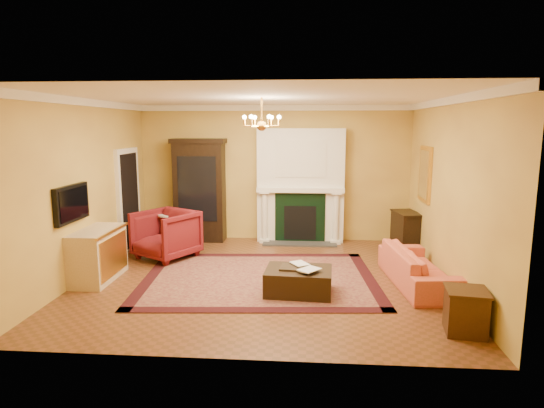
# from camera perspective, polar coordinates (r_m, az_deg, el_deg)

# --- Properties ---
(floor) EXTENTS (6.00, 5.50, 0.02)m
(floor) POSITION_cam_1_polar(r_m,az_deg,el_deg) (7.83, -1.23, -9.31)
(floor) COLOR brown
(floor) RESTS_ON ground
(ceiling) EXTENTS (6.00, 5.50, 0.02)m
(ceiling) POSITION_cam_1_polar(r_m,az_deg,el_deg) (7.42, -1.31, 13.32)
(ceiling) COLOR white
(ceiling) RESTS_ON wall_back
(wall_back) EXTENTS (6.00, 0.02, 3.00)m
(wall_back) POSITION_cam_1_polar(r_m,az_deg,el_deg) (10.21, 0.25, 3.86)
(wall_back) COLOR #DDBD4F
(wall_back) RESTS_ON floor
(wall_front) EXTENTS (6.00, 0.02, 3.00)m
(wall_front) POSITION_cam_1_polar(r_m,az_deg,el_deg) (4.78, -4.50, -2.95)
(wall_front) COLOR #DDBD4F
(wall_front) RESTS_ON floor
(wall_left) EXTENTS (0.02, 5.50, 3.00)m
(wall_left) POSITION_cam_1_polar(r_m,az_deg,el_deg) (8.33, -22.36, 1.78)
(wall_left) COLOR #DDBD4F
(wall_left) RESTS_ON floor
(wall_right) EXTENTS (0.02, 5.50, 3.00)m
(wall_right) POSITION_cam_1_polar(r_m,az_deg,el_deg) (7.79, 21.37, 1.34)
(wall_right) COLOR #DDBD4F
(wall_right) RESTS_ON floor
(fireplace) EXTENTS (1.90, 0.70, 2.50)m
(fireplace) POSITION_cam_1_polar(r_m,az_deg,el_deg) (10.03, 3.59, 1.98)
(fireplace) COLOR silver
(fireplace) RESTS_ON wall_back
(crown_molding) EXTENTS (6.00, 5.50, 0.12)m
(crown_molding) POSITION_cam_1_polar(r_m,az_deg,el_deg) (8.37, -0.65, 12.43)
(crown_molding) COLOR white
(crown_molding) RESTS_ON ceiling
(doorway) EXTENTS (0.08, 1.05, 2.10)m
(doorway) POSITION_cam_1_polar(r_m,az_deg,el_deg) (9.90, -17.53, 0.57)
(doorway) COLOR white
(doorway) RESTS_ON wall_left
(tv_panel) EXTENTS (0.09, 0.95, 0.58)m
(tv_panel) POSITION_cam_1_polar(r_m,az_deg,el_deg) (7.79, -23.83, 0.07)
(tv_panel) COLOR black
(tv_panel) RESTS_ON wall_left
(gilt_mirror) EXTENTS (0.06, 0.76, 1.05)m
(gilt_mirror) POSITION_cam_1_polar(r_m,az_deg,el_deg) (9.10, 18.63, 3.57)
(gilt_mirror) COLOR gold
(gilt_mirror) RESTS_ON wall_right
(chandelier) EXTENTS (0.63, 0.55, 0.53)m
(chandelier) POSITION_cam_1_polar(r_m,az_deg,el_deg) (7.40, -1.30, 10.21)
(chandelier) COLOR #C38A35
(chandelier) RESTS_ON ceiling
(oriental_rug) EXTENTS (4.10, 3.20, 0.02)m
(oriental_rug) POSITION_cam_1_polar(r_m,az_deg,el_deg) (7.79, -1.60, -9.28)
(oriental_rug) COLOR #450E1A
(oriental_rug) RESTS_ON floor
(china_cabinet) EXTENTS (1.09, 0.50, 2.18)m
(china_cabinet) POSITION_cam_1_polar(r_m,az_deg,el_deg) (10.24, -9.05, 1.45)
(china_cabinet) COLOR black
(china_cabinet) RESTS_ON floor
(wingback_armchair) EXTENTS (1.35, 1.33, 1.03)m
(wingback_armchair) POSITION_cam_1_polar(r_m,az_deg,el_deg) (9.06, -13.18, -3.46)
(wingback_armchair) COLOR maroon
(wingback_armchair) RESTS_ON floor
(pedestal_table) EXTENTS (0.44, 0.44, 0.78)m
(pedestal_table) POSITION_cam_1_polar(r_m,az_deg,el_deg) (9.55, -12.80, -3.16)
(pedestal_table) COLOR black
(pedestal_table) RESTS_ON floor
(commode) EXTENTS (0.55, 1.16, 0.86)m
(commode) POSITION_cam_1_polar(r_m,az_deg,el_deg) (8.16, -21.01, -5.96)
(commode) COLOR beige
(commode) RESTS_ON floor
(coral_sofa) EXTENTS (0.78, 2.06, 0.79)m
(coral_sofa) POSITION_cam_1_polar(r_m,az_deg,el_deg) (7.77, 17.91, -6.84)
(coral_sofa) COLOR #DE5446
(coral_sofa) RESTS_ON floor
(end_table) EXTENTS (0.52, 0.52, 0.54)m
(end_table) POSITION_cam_1_polar(r_m,az_deg,el_deg) (6.27, 23.11, -12.39)
(end_table) COLOR #381F0F
(end_table) RESTS_ON floor
(console_table) EXTENTS (0.52, 0.77, 0.79)m
(console_table) POSITION_cam_1_polar(r_m,az_deg,el_deg) (9.72, 16.46, -3.44)
(console_table) COLOR black
(console_table) RESTS_ON floor
(leather_ottoman) EXTENTS (1.05, 0.79, 0.37)m
(leather_ottoman) POSITION_cam_1_polar(r_m,az_deg,el_deg) (7.08, 3.35, -9.60)
(leather_ottoman) COLOR black
(leather_ottoman) RESTS_ON oriental_rug
(ottoman_tray) EXTENTS (0.48, 0.39, 0.03)m
(ottoman_tray) POSITION_cam_1_polar(r_m,az_deg,el_deg) (7.05, 2.90, -7.98)
(ottoman_tray) COLOR black
(ottoman_tray) RESTS_ON leather_ottoman
(book_a) EXTENTS (0.20, 0.14, 0.29)m
(book_a) POSITION_cam_1_polar(r_m,az_deg,el_deg) (7.05, 2.77, -6.62)
(book_a) COLOR gray
(book_a) RESTS_ON ottoman_tray
(book_b) EXTENTS (0.20, 0.17, 0.32)m
(book_b) POSITION_cam_1_polar(r_m,az_deg,el_deg) (6.90, 3.96, -6.84)
(book_b) COLOR gray
(book_b) RESTS_ON ottoman_tray
(topiary_left) EXTENTS (0.15, 0.15, 0.42)m
(topiary_left) POSITION_cam_1_polar(r_m,az_deg,el_deg) (9.99, 0.12, 3.49)
(topiary_left) COLOR gray
(topiary_left) RESTS_ON fireplace
(topiary_right) EXTENTS (0.17, 0.17, 0.45)m
(topiary_right) POSITION_cam_1_polar(r_m,az_deg,el_deg) (9.98, 7.87, 3.50)
(topiary_right) COLOR gray
(topiary_right) RESTS_ON fireplace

